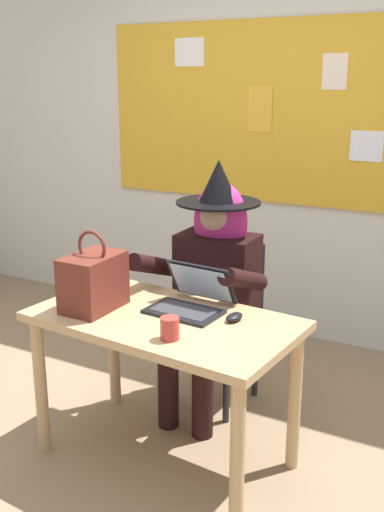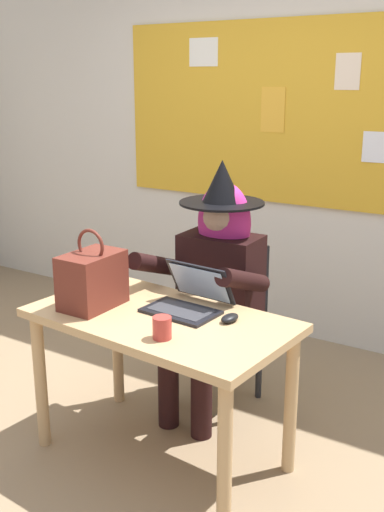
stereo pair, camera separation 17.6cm
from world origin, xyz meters
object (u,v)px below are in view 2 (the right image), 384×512
object	(u,v)px
desk_main	(160,338)
handbag	(92,279)
person_costumed	(215,272)
coffee_mug	(162,328)
chair_at_desk	(226,313)
computer_mouse	(230,318)
laptop	(188,300)

from	to	relation	value
desk_main	handbag	world-z (taller)	handbag
person_costumed	handbag	world-z (taller)	person_costumed
desk_main	coffee_mug	world-z (taller)	coffee_mug
handbag	desk_main	bearing A→B (deg)	11.24
chair_at_desk	person_costumed	xyz separation A→B (m)	(-0.00, -0.12, 0.27)
computer_mouse	chair_at_desk	bearing A→B (deg)	126.63
handbag	coffee_mug	xyz separation A→B (m)	(0.49, -0.13, -0.09)
chair_at_desk	computer_mouse	size ratio (longest dim) A/B	8.69
coffee_mug	chair_at_desk	bearing A→B (deg)	101.90
desk_main	handbag	xyz separation A→B (m)	(-0.34, -0.07, 0.24)
handbag	person_costumed	bearing A→B (deg)	64.86
computer_mouse	coffee_mug	distance (m)	0.34
person_costumed	coffee_mug	size ratio (longest dim) A/B	14.45
laptop	handbag	distance (m)	0.46
chair_at_desk	laptop	xyz separation A→B (m)	(0.10, -0.55, 0.28)
chair_at_desk	handbag	bearing A→B (deg)	-18.14
laptop	computer_mouse	size ratio (longest dim) A/B	3.45
desk_main	computer_mouse	xyz separation A→B (m)	(0.30, 0.11, 0.12)
laptop	coffee_mug	bearing A→B (deg)	-71.66
chair_at_desk	computer_mouse	world-z (taller)	chair_at_desk
chair_at_desk	desk_main	bearing A→B (deg)	6.58
person_costumed	chair_at_desk	bearing A→B (deg)	177.01
desk_main	chair_at_desk	xyz separation A→B (m)	(-0.04, 0.69, -0.12)
computer_mouse	handbag	xyz separation A→B (m)	(-0.64, -0.18, 0.12)
coffee_mug	laptop	bearing A→B (deg)	104.59
chair_at_desk	laptop	bearing A→B (deg)	13.77
laptop	coffee_mug	world-z (taller)	laptop
desk_main	laptop	world-z (taller)	laptop
person_costumed	laptop	world-z (taller)	person_costumed
computer_mouse	coffee_mug	bearing A→B (deg)	-109.44
person_costumed	computer_mouse	world-z (taller)	person_costumed
coffee_mug	desk_main	bearing A→B (deg)	127.23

